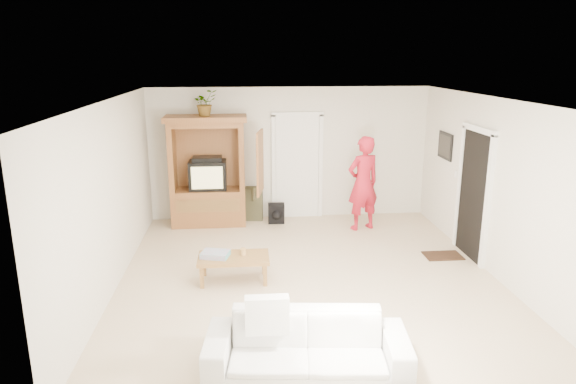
% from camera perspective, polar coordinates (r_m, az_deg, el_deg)
% --- Properties ---
extents(floor, '(6.00, 6.00, 0.00)m').
position_cam_1_polar(floor, '(7.73, 2.26, -9.38)').
color(floor, tan).
rests_on(floor, ground).
extents(ceiling, '(6.00, 6.00, 0.00)m').
position_cam_1_polar(ceiling, '(7.07, 2.48, 10.22)').
color(ceiling, white).
rests_on(ceiling, floor).
extents(wall_back, '(5.50, 0.00, 5.50)m').
position_cam_1_polar(wall_back, '(10.20, 0.18, 4.30)').
color(wall_back, silver).
rests_on(wall_back, floor).
extents(wall_front, '(5.50, 0.00, 5.50)m').
position_cam_1_polar(wall_front, '(4.50, 7.39, -9.87)').
color(wall_front, silver).
rests_on(wall_front, floor).
extents(wall_left, '(0.00, 6.00, 6.00)m').
position_cam_1_polar(wall_left, '(7.45, -19.09, -0.51)').
color(wall_left, silver).
rests_on(wall_left, floor).
extents(wall_right, '(0.00, 6.00, 6.00)m').
position_cam_1_polar(wall_right, '(8.11, 22.01, 0.43)').
color(wall_right, silver).
rests_on(wall_right, floor).
extents(armoire, '(1.82, 1.14, 2.10)m').
position_cam_1_polar(armoire, '(9.93, -8.74, 1.53)').
color(armoire, brown).
rests_on(armoire, floor).
extents(door_back, '(0.85, 0.05, 2.04)m').
position_cam_1_polar(door_back, '(10.24, 1.03, 2.75)').
color(door_back, white).
rests_on(door_back, floor).
extents(doorway_right, '(0.05, 0.90, 2.04)m').
position_cam_1_polar(doorway_right, '(8.69, 19.93, -0.38)').
color(doorway_right, black).
rests_on(doorway_right, floor).
extents(framed_picture, '(0.03, 0.60, 0.48)m').
position_cam_1_polar(framed_picture, '(9.73, 17.09, 4.93)').
color(framed_picture, black).
rests_on(framed_picture, wall_right).
extents(doormat, '(0.60, 0.40, 0.02)m').
position_cam_1_polar(doormat, '(8.83, 16.83, -6.78)').
color(doormat, '#382316').
rests_on(doormat, floor).
extents(plant, '(0.57, 0.56, 0.48)m').
position_cam_1_polar(plant, '(9.67, -9.23, 9.76)').
color(plant, '#4C7238').
rests_on(plant, armoire).
extents(man, '(0.75, 0.62, 1.77)m').
position_cam_1_polar(man, '(9.62, 8.34, 0.96)').
color(man, red).
rests_on(man, floor).
extents(sofa, '(2.14, 1.01, 0.60)m').
position_cam_1_polar(sofa, '(5.47, 2.11, -16.78)').
color(sofa, silver).
rests_on(sofa, floor).
extents(coffee_table, '(1.02, 0.56, 0.38)m').
position_cam_1_polar(coffee_table, '(7.51, -6.06, -7.46)').
color(coffee_table, olive).
rests_on(coffee_table, floor).
extents(towel, '(0.44, 0.37, 0.08)m').
position_cam_1_polar(towel, '(7.48, -8.08, -6.86)').
color(towel, '#D1456C').
rests_on(towel, coffee_table).
extents(candle, '(0.08, 0.08, 0.10)m').
position_cam_1_polar(candle, '(7.51, -5.01, -6.60)').
color(candle, tan).
rests_on(candle, coffee_table).
extents(backpack_black, '(0.32, 0.19, 0.39)m').
position_cam_1_polar(backpack_black, '(10.01, -1.31, -2.44)').
color(backpack_black, black).
rests_on(backpack_black, floor).
extents(backpack_olive, '(0.37, 0.28, 0.65)m').
position_cam_1_polar(backpack_olive, '(10.24, -3.80, -1.29)').
color(backpack_olive, '#47442B').
rests_on(backpack_olive, floor).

